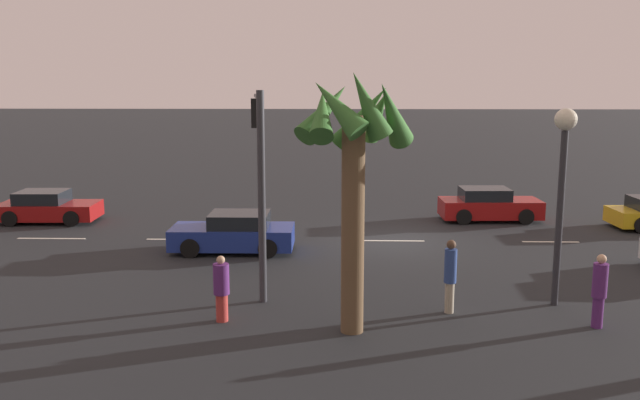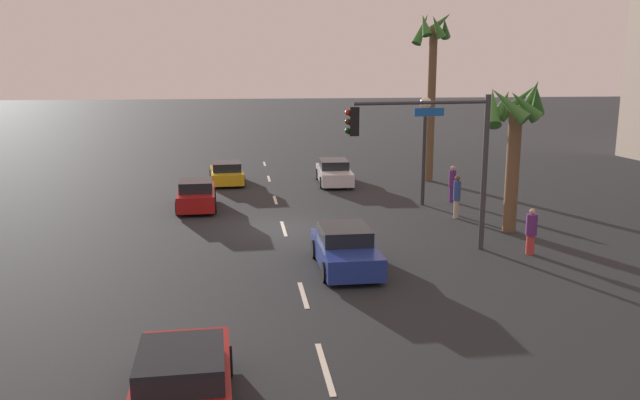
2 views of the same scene
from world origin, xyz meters
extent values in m
plane|color=#232628|center=(0.00, 0.00, 0.00)|extent=(220.00, 220.00, 0.00)
cube|color=silver|center=(-5.72, 0.00, 0.01)|extent=(2.04, 0.14, 0.01)
cube|color=silver|center=(0.11, 0.00, 0.01)|extent=(2.51, 0.14, 0.01)
cube|color=silver|center=(8.00, 0.00, 0.01)|extent=(2.20, 0.14, 0.01)
cube|color=silver|center=(12.67, 0.00, 0.01)|extent=(2.54, 0.14, 0.01)
cube|color=navy|center=(5.64, 1.64, 0.51)|extent=(4.17, 1.82, 0.71)
cube|color=black|center=(5.39, 1.64, 1.11)|extent=(2.01, 1.59, 0.48)
cylinder|color=black|center=(6.92, 2.50, 0.32)|extent=(0.64, 0.22, 0.64)
cylinder|color=black|center=(6.93, 0.81, 0.32)|extent=(0.64, 0.22, 0.64)
cylinder|color=black|center=(4.34, 2.48, 0.32)|extent=(0.64, 0.22, 0.64)
cylinder|color=black|center=(4.35, 0.79, 0.32)|extent=(0.64, 0.22, 0.64)
cube|color=maroon|center=(-4.33, -3.77, 0.53)|extent=(4.16, 1.85, 0.74)
cube|color=black|center=(-4.08, -3.76, 1.14)|extent=(2.02, 1.56, 0.48)
cylinder|color=black|center=(-5.57, -4.61, 0.32)|extent=(0.65, 0.24, 0.64)
cylinder|color=black|center=(-5.63, -3.02, 0.32)|extent=(0.65, 0.24, 0.64)
cylinder|color=black|center=(-3.03, -4.51, 0.32)|extent=(0.65, 0.24, 0.64)
cylinder|color=black|center=(-3.09, -2.92, 0.32)|extent=(0.65, 0.24, 0.64)
cube|color=maroon|center=(14.00, -2.95, 0.48)|extent=(4.04, 1.96, 0.64)
cube|color=black|center=(14.24, -2.94, 1.05)|extent=(1.96, 1.67, 0.50)
cylinder|color=black|center=(12.79, -3.85, 0.32)|extent=(0.65, 0.24, 0.64)
cylinder|color=black|center=(12.74, -2.12, 0.32)|extent=(0.65, 0.24, 0.64)
cylinder|color=black|center=(15.26, -3.78, 0.32)|extent=(0.65, 0.24, 0.64)
cylinder|color=black|center=(15.21, -2.05, 0.32)|extent=(0.65, 0.24, 0.64)
cylinder|color=black|center=(-9.55, -3.22, 0.32)|extent=(0.65, 0.25, 0.64)
cylinder|color=#38383D|center=(4.00, 6.90, 2.78)|extent=(0.20, 0.20, 5.57)
cylinder|color=#38383D|center=(4.36, 4.46, 5.32)|extent=(0.83, 4.91, 0.12)
cube|color=black|center=(4.71, 2.02, 4.74)|extent=(0.36, 0.36, 0.95)
sphere|color=red|center=(4.74, 1.84, 5.04)|extent=(0.20, 0.20, 0.20)
sphere|color=#392605|center=(4.74, 1.84, 4.74)|extent=(0.20, 0.20, 0.20)
sphere|color=black|center=(4.74, 1.84, 4.44)|extent=(0.20, 0.20, 0.20)
cube|color=#1959B2|center=(4.32, 4.70, 5.00)|extent=(0.20, 1.09, 0.28)
cylinder|color=#2D2D33|center=(-3.68, 6.94, 2.28)|extent=(0.18, 0.18, 4.57)
sphere|color=#F2EACC|center=(-3.68, 6.94, 4.85)|extent=(0.56, 0.56, 0.56)
cylinder|color=#B2A58C|center=(-0.82, 7.64, 0.40)|extent=(0.31, 0.31, 0.79)
cylinder|color=#2D478C|center=(-0.82, 7.64, 1.23)|extent=(0.41, 0.41, 0.87)
sphere|color=brown|center=(-0.82, 7.64, 1.78)|extent=(0.23, 0.23, 0.23)
cylinder|color=#59266B|center=(-4.18, 8.57, 0.38)|extent=(0.36, 0.36, 0.75)
cylinder|color=#59266B|center=(-4.18, 8.57, 1.16)|extent=(0.48, 0.48, 0.82)
sphere|color=tan|center=(-4.18, 8.57, 1.69)|extent=(0.22, 0.22, 0.22)
cylinder|color=#BF3833|center=(4.84, 8.40, 0.35)|extent=(0.33, 0.33, 0.69)
cylinder|color=#59266B|center=(4.84, 8.40, 1.07)|extent=(0.44, 0.44, 0.75)
sphere|color=tan|center=(4.84, 8.40, 1.55)|extent=(0.20, 0.20, 0.20)
cylinder|color=brown|center=(1.67, 8.99, 2.52)|extent=(0.53, 0.53, 5.04)
cone|color=#38702D|center=(2.38, 8.98, 5.09)|extent=(0.58, 1.43, 1.37)
cone|color=#38702D|center=(2.04, 9.64, 5.26)|extent=(1.55, 1.22, 1.43)
cone|color=#38702D|center=(1.41, 9.69, 5.31)|extent=(1.28, 0.94, 1.59)
cone|color=#38702D|center=(0.86, 9.36, 5.13)|extent=(1.21, 1.76, 1.65)
cone|color=#38702D|center=(1.15, 8.66, 5.05)|extent=(1.11, 1.30, 1.33)
cone|color=#38702D|center=(1.45, 8.15, 4.98)|extent=(1.63, 0.93, 1.70)
cone|color=#38702D|center=(2.32, 8.39, 5.12)|extent=(1.58, 1.64, 1.54)
camera|label=1|loc=(1.99, 24.00, 5.84)|focal=37.74mm
camera|label=2|loc=(25.66, -1.78, 6.51)|focal=36.13mm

